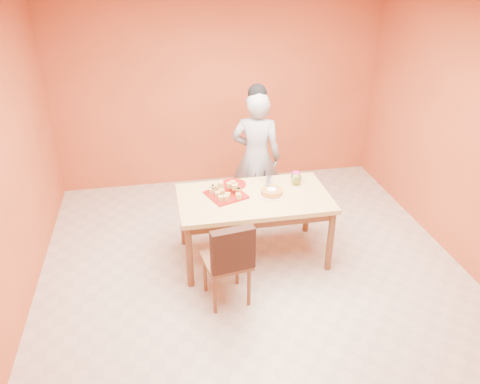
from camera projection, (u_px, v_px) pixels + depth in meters
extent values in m
plane|color=#BBB19F|center=(258.00, 282.00, 4.87)|extent=(5.00, 5.00, 0.00)
plane|color=silver|center=(264.00, 5.00, 3.60)|extent=(5.00, 5.00, 0.00)
plane|color=#CD562F|center=(219.00, 90.00, 6.40)|extent=(4.50, 0.00, 4.50)
cube|color=#DCBB73|center=(254.00, 198.00, 4.94)|extent=(1.60, 0.90, 0.05)
cube|color=brown|center=(254.00, 205.00, 4.98)|extent=(1.48, 0.78, 0.10)
cylinder|color=brown|center=(189.00, 257.00, 4.66)|extent=(0.07, 0.07, 0.71)
cylinder|color=brown|center=(183.00, 217.00, 5.34)|extent=(0.07, 0.07, 0.71)
cylinder|color=brown|center=(330.00, 241.00, 4.91)|extent=(0.07, 0.07, 0.71)
cylinder|color=brown|center=(307.00, 205.00, 5.58)|extent=(0.07, 0.07, 0.71)
imported|color=#97979A|center=(256.00, 157.00, 5.67)|extent=(0.70, 0.57, 1.65)
cube|color=#9A120E|center=(226.00, 195.00, 4.94)|extent=(0.47, 0.47, 0.02)
cylinder|color=#9A120E|center=(233.00, 184.00, 5.16)|extent=(0.35, 0.35, 0.02)
cylinder|color=white|center=(272.00, 195.00, 4.96)|extent=(0.35, 0.35, 0.01)
cylinder|color=gold|center=(272.00, 192.00, 4.94)|extent=(0.25, 0.25, 0.05)
cube|color=silver|center=(269.00, 181.00, 5.08)|extent=(0.13, 0.26, 0.01)
ellipsoid|color=olive|center=(296.00, 179.00, 5.14)|extent=(0.11, 0.09, 0.13)
cylinder|color=#C31D75|center=(296.00, 177.00, 5.22)|extent=(0.08, 0.08, 0.11)
cylinder|color=#32190D|center=(296.00, 176.00, 5.32)|extent=(0.12, 0.12, 0.03)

